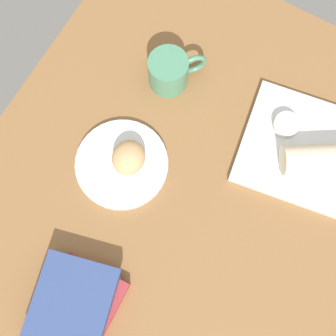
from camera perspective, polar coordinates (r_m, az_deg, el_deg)
dining_table at (r=100.75cm, az=1.73°, el=-4.02°), size 110.00×90.00×4.00cm
round_plate at (r=100.30cm, az=-5.78°, el=0.47°), size 20.35×20.35×1.40cm
scone_pastry at (r=97.20cm, az=-4.94°, el=1.31°), size 9.22×8.64×5.09cm
square_plate at (r=104.83cm, az=16.01°, el=2.43°), size 28.30×28.30×1.60cm
sauce_cup at (r=103.77cm, az=14.54°, el=5.26°), size 5.67×5.67×2.13cm
breakfast_wrap at (r=100.83cm, az=18.05°, el=1.05°), size 13.02×15.57×6.34cm
book_stack at (r=96.13cm, az=-11.54°, el=-16.54°), size 20.75×18.88×4.94cm
coffee_mug at (r=103.79cm, az=0.23°, el=11.98°), size 11.59×10.98×8.66cm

